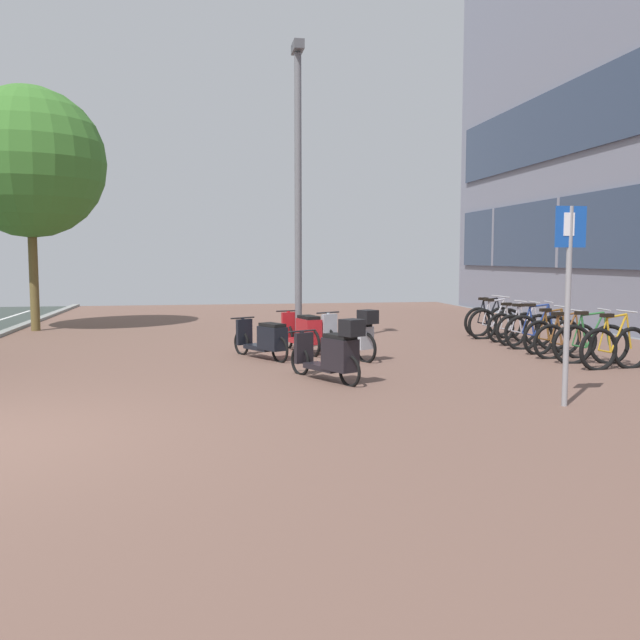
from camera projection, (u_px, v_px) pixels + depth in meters
ground at (117, 440)px, 6.96m from camera, size 21.00×40.00×0.13m
bicycle_rack_00 at (615, 348)px, 11.24m from camera, size 1.38×0.48×1.01m
bicycle_rack_01 at (591, 344)px, 11.84m from camera, size 1.37×0.48×0.99m
bicycle_rack_02 at (565, 341)px, 12.42m from camera, size 1.26×0.48×0.93m
bicycle_rack_03 at (552, 336)px, 13.04m from camera, size 1.31×0.48×0.95m
bicycle_rack_04 at (538, 332)px, 13.65m from camera, size 1.36×0.48×1.01m
bicycle_rack_05 at (525, 329)px, 14.27m from camera, size 1.31×0.48×0.96m
bicycle_rack_06 at (512, 327)px, 14.88m from camera, size 1.27×0.48×0.94m
bicycle_rack_07 at (495, 323)px, 15.46m from camera, size 1.38×0.48×1.00m
bicycle_rack_08 at (489, 321)px, 16.09m from camera, size 1.34×0.48×0.99m
scooter_near at (352, 336)px, 12.29m from camera, size 0.94×1.58×0.96m
scooter_mid at (265, 339)px, 12.32m from camera, size 0.97×1.55×0.74m
scooter_far at (334, 353)px, 10.03m from camera, size 0.98×1.55×0.99m
scooter_extra at (304, 332)px, 13.10m from camera, size 0.74×1.78×0.81m
parking_sign at (568, 284)px, 8.32m from camera, size 0.40×0.07×2.47m
lamp_post at (298, 182)px, 13.45m from camera, size 0.20×0.52×6.02m
street_tree at (29, 163)px, 16.80m from camera, size 3.71×3.71×6.05m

